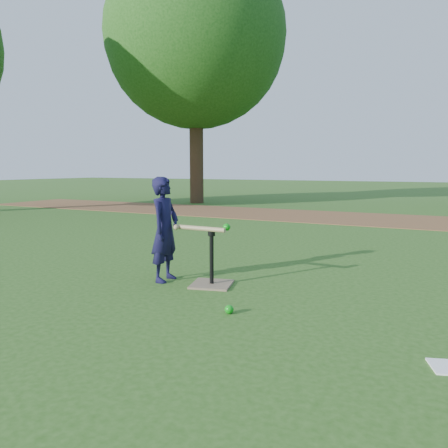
% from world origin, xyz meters
% --- Properties ---
extents(ground, '(80.00, 80.00, 0.00)m').
position_xyz_m(ground, '(0.00, 0.00, 0.00)').
color(ground, '#285116').
rests_on(ground, ground).
extents(dirt_strip, '(24.00, 3.00, 0.01)m').
position_xyz_m(dirt_strip, '(0.00, 7.50, 0.01)').
color(dirt_strip, brown).
rests_on(dirt_strip, ground).
extents(child, '(0.33, 0.46, 1.19)m').
position_xyz_m(child, '(-0.60, 0.16, 0.60)').
color(child, black).
rests_on(child, ground).
extents(wiffle_ball_ground, '(0.08, 0.08, 0.08)m').
position_xyz_m(wiffle_ball_ground, '(0.57, -0.54, 0.04)').
color(wiffle_ball_ground, '#0D9113').
rests_on(wiffle_ball_ground, ground).
extents(batting_tee, '(0.52, 0.52, 0.61)m').
position_xyz_m(batting_tee, '(-0.02, 0.22, 0.11)').
color(batting_tee, '#7F6951').
rests_on(batting_tee, ground).
extents(swing_action, '(0.66, 0.17, 0.10)m').
position_xyz_m(swing_action, '(-0.11, 0.20, 0.64)').
color(swing_action, tan).
rests_on(swing_action, ground).
extents(tree_left, '(6.40, 6.40, 9.08)m').
position_xyz_m(tree_left, '(-6.00, 10.00, 5.87)').
color(tree_left, '#382316').
rests_on(tree_left, ground).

